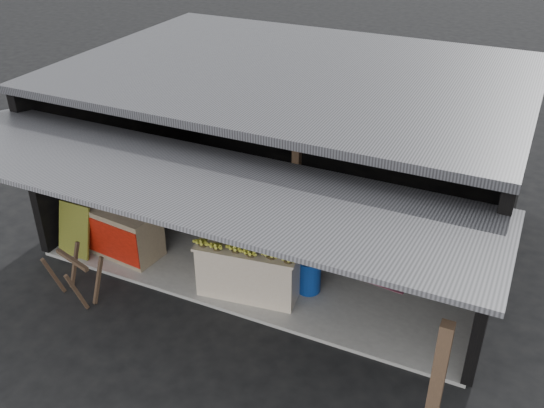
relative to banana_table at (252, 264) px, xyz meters
The scene contains 13 objects.
ground 0.83m from the banana_table, 100.56° to the right, with size 80.00×80.00×0.00m, color black.
concrete_slab 1.90m from the banana_table, 93.81° to the left, with size 7.00×5.00×0.06m, color gray.
shophouse 2.69m from the banana_table, 93.23° to the left, with size 7.40×7.29×3.02m.
banana_table is the anchor object (origin of this frame).
banana_pile 0.51m from the banana_table, ahead, with size 1.44×0.86×0.17m, color yellow, non-canonical shape.
white_crate 1.04m from the banana_table, 85.15° to the left, with size 1.04×0.75×1.10m.
neighbor_stall 2.49m from the banana_table, behind, with size 1.54×0.81×1.53m.
green_signboard 3.12m from the banana_table, behind, with size 0.61×0.04×0.92m, color black.
sawhorse 2.67m from the banana_table, 150.23° to the right, with size 0.81×0.81×0.74m.
water_barrel 0.89m from the banana_table, 20.24° to the left, with size 0.36×0.36×0.54m, color #0D3899.
plastic_chair 3.08m from the banana_table, 42.51° to the left, with size 0.51×0.51×0.92m.
magenta_rug 2.08m from the banana_table, 43.06° to the left, with size 1.50×1.00×0.01m, color maroon.
picture_frames 4.48m from the banana_table, 93.91° to the left, with size 1.62×0.04×0.46m.
Camera 1 is at (3.63, -6.04, 5.89)m, focal length 40.00 mm.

